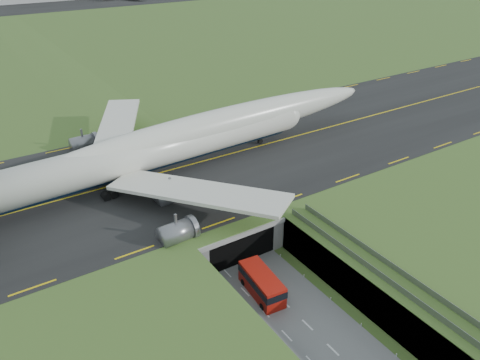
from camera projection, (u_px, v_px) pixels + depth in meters
ground at (272, 292)px, 68.98m from camera, size 900.00×900.00×0.00m
airfield_deck at (273, 276)px, 67.56m from camera, size 800.00×800.00×6.00m
trench_road at (305, 323)px, 63.38m from camera, size 12.00×75.00×0.20m
taxiway at (173, 170)px, 90.53m from camera, size 800.00×44.00×0.18m
tunnel_portal at (215, 221)px, 79.77m from camera, size 17.00×22.30×6.00m
guideway at (438, 315)px, 57.53m from camera, size 3.00×53.00×7.05m
jumbo_jet at (174, 143)px, 88.15m from camera, size 98.07×62.39×20.66m
shuttle_tram at (262, 284)px, 67.66m from camera, size 4.12×9.02×3.53m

